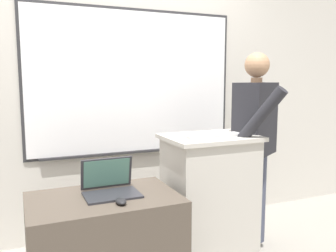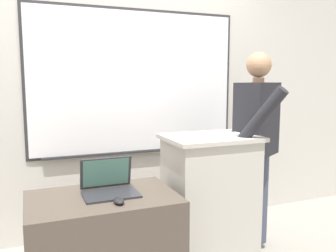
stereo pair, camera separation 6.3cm
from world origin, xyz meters
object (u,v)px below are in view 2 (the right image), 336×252
Objects in this scene: person_presenter at (257,138)px; side_desk at (104,249)px; wireless_keyboard at (214,136)px; laptop at (108,183)px; computer_mouse_by_laptop at (119,201)px; lectern_podium at (210,199)px.

side_desk is at bearing 159.78° from person_presenter.
side_desk is at bearing -171.49° from wireless_keyboard.
laptop reaches higher than side_desk.
laptop is at bearing 157.74° from person_presenter.
side_desk is 9.05× the size of computer_mouse_by_laptop.
person_presenter is (1.31, 0.25, 0.58)m from side_desk.
lectern_podium is 1.08× the size of side_desk.
computer_mouse_by_laptop is at bearing 167.46° from person_presenter.
computer_mouse_by_laptop is (-1.25, -0.42, -0.23)m from person_presenter.
laptop is (-1.26, -0.20, -0.18)m from person_presenter.
side_desk is 0.40m from computer_mouse_by_laptop.
laptop is 3.36× the size of computer_mouse_by_laptop.
lectern_podium is 0.89m from side_desk.
computer_mouse_by_laptop is at bearing -69.98° from side_desk.
wireless_keyboard is 4.36× the size of computer_mouse_by_laptop.
computer_mouse_by_laptop is (0.06, -0.17, 0.36)m from side_desk.
person_presenter is 1.29m from laptop.
wireless_keyboard reaches higher than laptop.
side_desk is 2.69× the size of laptop.
lectern_podium is 9.80× the size of computer_mouse_by_laptop.
person_presenter reaches higher than side_desk.
wireless_keyboard is at bearing 8.51° from side_desk.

